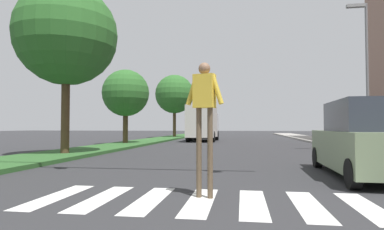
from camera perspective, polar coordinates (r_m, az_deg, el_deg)
ground_plane at (r=29.61m, az=7.37°, el=-4.54°), size 140.00×140.00×0.00m
crosswalk at (r=5.87m, az=1.45°, el=-14.83°), size 5.85×2.20×0.01m
median_strip at (r=28.70m, az=-7.20°, el=-4.47°), size 2.89×64.00×0.15m
tree_mid at (r=15.89m, az=-21.06°, el=12.85°), size 4.46×4.46×7.44m
tree_far at (r=23.88m, az=-11.50°, el=3.74°), size 3.34×3.34×5.23m
tree_distant at (r=37.68m, az=-3.07°, el=3.64°), size 4.43×4.43×7.10m
sidewalk_right at (r=28.43m, az=22.73°, el=-4.35°), size 3.00×64.00×0.15m
traffic_light_gantry at (r=9.43m, az=-18.76°, el=16.98°), size 8.83×0.30×6.00m
street_lamp_right at (r=19.12m, az=27.96°, el=8.12°), size 1.02×0.24×7.50m
pedestrian_performer at (r=6.03m, az=2.18°, el=1.37°), size 0.74×0.33×2.49m
suv_crossing at (r=9.56m, az=28.29°, el=-4.03°), size 2.08×4.65×1.97m
sedan_midblock at (r=31.06m, az=1.79°, el=-2.98°), size 1.84×4.35×1.70m
truck_box_delivery at (r=29.19m, az=1.96°, el=-1.38°), size 2.40×6.20×3.10m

